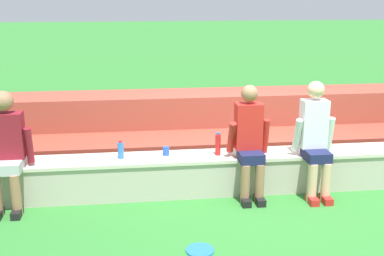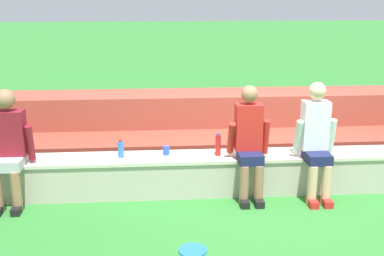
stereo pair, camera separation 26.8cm
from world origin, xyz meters
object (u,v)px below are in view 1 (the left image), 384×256
person_far_left (6,148)px  frisbee (200,250)px  person_left_of_center (250,140)px  plastic_cup_right_end (166,151)px  water_bottle_center_gap (218,144)px  person_center (315,138)px  water_bottle_near_right (121,150)px

person_far_left → frisbee: 2.44m
person_left_of_center → plastic_cup_right_end: size_ratio=12.74×
person_left_of_center → water_bottle_center_gap: size_ratio=4.80×
person_far_left → person_left_of_center: same height
water_bottle_center_gap → frisbee: (-0.42, -1.40, -0.60)m
person_center → plastic_cup_right_end: (-1.74, 0.30, -0.19)m
water_bottle_center_gap → water_bottle_near_right: water_bottle_center_gap is taller
person_far_left → frisbee: person_far_left is taller
person_left_of_center → plastic_cup_right_end: bearing=164.9°
water_bottle_near_right → plastic_cup_right_end: water_bottle_near_right is taller
person_left_of_center → plastic_cup_right_end: 1.01m
person_center → water_bottle_center_gap: 1.15m
person_far_left → water_bottle_center_gap: 2.41m
person_far_left → plastic_cup_right_end: 1.81m
person_center → water_bottle_near_right: (-2.28, 0.25, -0.14)m
water_bottle_center_gap → person_center: bearing=-11.8°
person_far_left → water_bottle_near_right: bearing=9.5°
water_bottle_near_right → plastic_cup_right_end: size_ratio=2.05×
person_far_left → frisbee: (1.99, -1.22, -0.72)m
person_far_left → person_left_of_center: (2.74, -0.00, -0.02)m
water_bottle_center_gap → person_left_of_center: bearing=-29.3°
person_center → water_bottle_near_right: person_center is taller
person_far_left → person_center: size_ratio=0.97×
person_left_of_center → water_bottle_near_right: person_left_of_center is taller
water_bottle_center_gap → frisbee: water_bottle_center_gap is taller
person_left_of_center → water_bottle_near_right: size_ratio=6.21×
person_center → plastic_cup_right_end: person_center is taller
water_bottle_center_gap → plastic_cup_right_end: 0.63m
person_far_left → frisbee: bearing=-31.5°
water_bottle_center_gap → frisbee: 1.58m
water_bottle_near_right → plastic_cup_right_end: bearing=5.3°
water_bottle_center_gap → water_bottle_near_right: (-1.16, 0.02, -0.03)m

